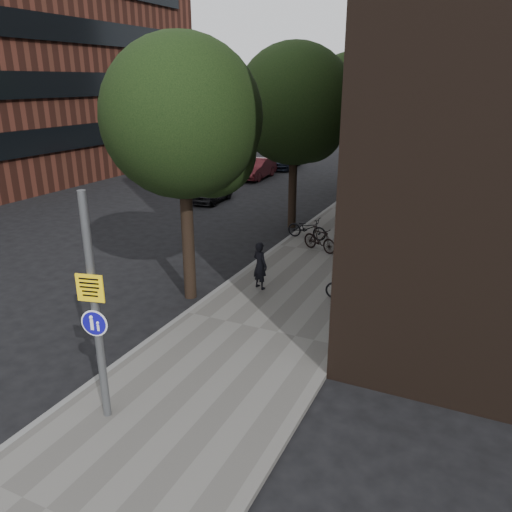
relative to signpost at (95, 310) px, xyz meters
The scene contains 15 objects.
ground 2.78m from the signpost, 51.29° to the left, with size 120.00×120.00×0.00m, color black.
sidewalk 11.46m from the signpost, 83.96° to the left, with size 4.50×60.00×0.12m, color #64625D.
curb_edge 11.44m from the signpost, 95.47° to the left, with size 0.15×60.00×0.13m, color slate.
street_tree_near 6.62m from the signpost, 105.40° to the left, with size 4.40×4.40×7.50m.
street_tree_mid 14.65m from the signpost, 96.38° to the left, with size 5.00×5.00×7.80m.
street_tree_far 23.52m from the signpost, 93.92° to the left, with size 5.00×5.00×7.80m.
signpost is the anchor object (origin of this frame).
pedestrian 7.10m from the signpost, 89.41° to the left, with size 0.55×0.36×1.50m, color black.
parked_bike_facade_near 7.95m from the signpost, 67.82° to the left, with size 0.55×1.57×0.82m, color black.
parked_bike_facade_far 11.51m from the signpost, 75.06° to the left, with size 0.43×1.52×0.91m, color black.
parked_bike_curb_near 12.56m from the signpost, 91.56° to the left, with size 0.59×1.69×0.89m, color black.
parked_bike_curb_far 11.29m from the signpost, 86.77° to the left, with size 0.44×1.55×0.93m, color black.
parked_car_near 18.62m from the signpost, 113.45° to the left, with size 1.29×3.20×1.09m, color black.
parked_car_mid 25.54m from the signpost, 108.49° to the left, with size 1.39×4.00×1.32m, color #56181E.
parked_car_far 30.03m from the signpost, 105.41° to the left, with size 1.82×4.48×1.30m, color #19202E.
Camera 1 is at (5.12, -7.28, 6.25)m, focal length 35.00 mm.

